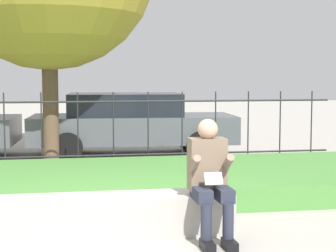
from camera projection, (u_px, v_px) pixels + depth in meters
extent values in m
plane|color=#A8A399|center=(115.00, 236.00, 5.88)|extent=(60.00, 60.00, 0.00)
cube|color=#ADA89E|center=(95.00, 216.00, 5.83)|extent=(2.90, 0.49, 0.43)
cube|color=gray|center=(95.00, 233.00, 5.84)|extent=(2.79, 0.45, 0.08)
cube|color=black|center=(208.00, 246.00, 5.39)|extent=(0.11, 0.26, 0.09)
cylinder|color=#282D3D|center=(206.00, 222.00, 5.43)|extent=(0.11, 0.11, 0.34)
cube|color=#282D3D|center=(201.00, 194.00, 5.61)|extent=(0.15, 0.42, 0.13)
cube|color=black|center=(230.00, 245.00, 5.43)|extent=(0.11, 0.26, 0.09)
cylinder|color=#282D3D|center=(228.00, 221.00, 5.47)|extent=(0.11, 0.11, 0.34)
cube|color=#282D3D|center=(223.00, 193.00, 5.65)|extent=(0.15, 0.42, 0.13)
cube|color=#7A6651|center=(207.00, 164.00, 5.82)|extent=(0.38, 0.24, 0.54)
sphere|color=tan|center=(208.00, 129.00, 5.76)|extent=(0.21, 0.21, 0.21)
cylinder|color=#7A6651|center=(194.00, 165.00, 5.63)|extent=(0.08, 0.29, 0.24)
cylinder|color=#7A6651|center=(227.00, 164.00, 5.69)|extent=(0.08, 0.29, 0.24)
cube|color=beige|center=(213.00, 179.00, 5.57)|extent=(0.18, 0.09, 0.13)
cube|color=#4C893D|center=(102.00, 183.00, 7.99)|extent=(10.63, 2.93, 0.31)
cylinder|color=#232326|center=(96.00, 156.00, 9.84)|extent=(8.63, 0.03, 0.03)
cylinder|color=#232326|center=(95.00, 102.00, 9.75)|extent=(8.63, 0.03, 0.03)
cylinder|color=#232326|center=(5.00, 134.00, 9.53)|extent=(0.02, 0.02, 1.39)
cylinder|color=#232326|center=(42.00, 133.00, 9.64)|extent=(0.02, 0.02, 1.39)
cylinder|color=#232326|center=(78.00, 132.00, 9.74)|extent=(0.02, 0.02, 1.39)
cylinder|color=#232326|center=(113.00, 132.00, 9.85)|extent=(0.02, 0.02, 1.39)
cylinder|color=#232326|center=(148.00, 131.00, 9.96)|extent=(0.02, 0.02, 1.39)
cylinder|color=#232326|center=(182.00, 130.00, 10.06)|extent=(0.02, 0.02, 1.39)
cylinder|color=#232326|center=(215.00, 130.00, 10.17)|extent=(0.02, 0.02, 1.39)
cylinder|color=#232326|center=(248.00, 129.00, 10.28)|extent=(0.02, 0.02, 1.39)
cylinder|color=#232326|center=(280.00, 129.00, 10.38)|extent=(0.02, 0.02, 1.39)
cylinder|color=#232326|center=(311.00, 128.00, 10.49)|extent=(0.02, 0.02, 1.39)
cube|color=#4C5156|center=(133.00, 128.00, 11.74)|extent=(4.30, 1.97, 0.56)
cube|color=black|center=(125.00, 104.00, 11.68)|extent=(2.40, 1.64, 0.46)
cylinder|color=black|center=(201.00, 146.00, 11.08)|extent=(0.60, 0.24, 0.59)
cylinder|color=black|center=(189.00, 137.00, 12.73)|extent=(0.60, 0.24, 0.59)
cylinder|color=black|center=(68.00, 148.00, 10.80)|extent=(0.60, 0.24, 0.59)
cylinder|color=black|center=(73.00, 138.00, 12.45)|extent=(0.60, 0.24, 0.59)
cylinder|color=brown|center=(50.00, 93.00, 10.57)|extent=(0.30, 0.30, 2.69)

